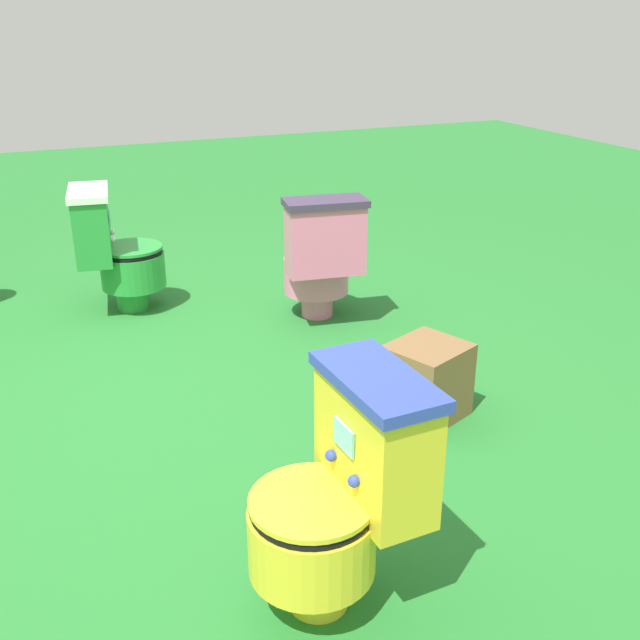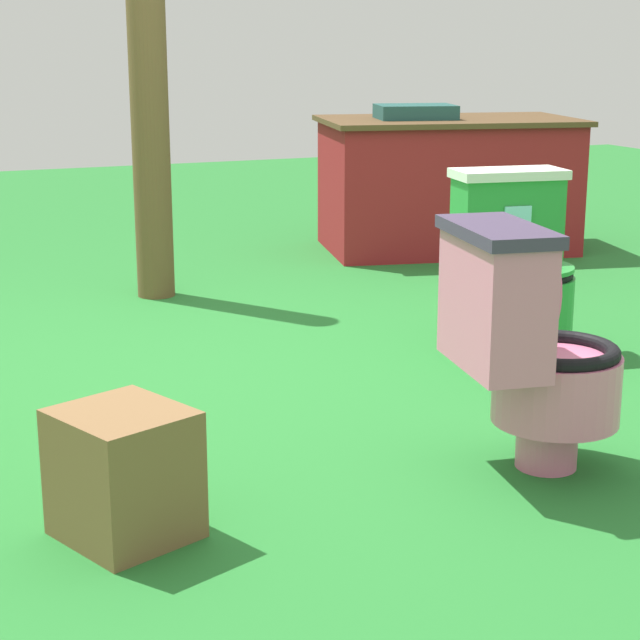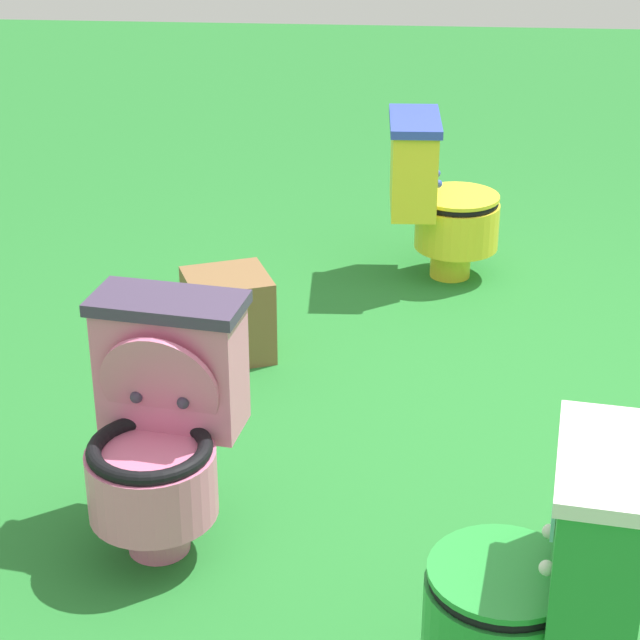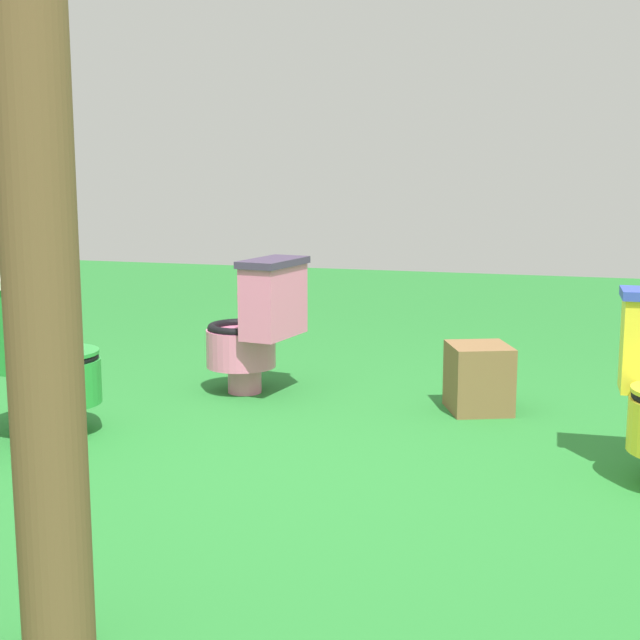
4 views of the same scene
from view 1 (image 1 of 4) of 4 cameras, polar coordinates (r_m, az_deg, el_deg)
The scene contains 5 objects.
ground at distance 3.49m, azimuth -13.61°, elevation -6.17°, with size 14.00×14.00×0.00m, color #26752D.
toilet_green at distance 4.45m, azimuth -15.42°, elevation 5.21°, with size 0.47×0.55×0.73m.
toilet_pink at distance 4.14m, azimuth 0.02°, elevation 4.81°, with size 0.55×0.47×0.73m.
toilet_yellow at distance 2.18m, azimuth 1.57°, elevation -13.13°, with size 0.44×0.51×0.73m.
small_crate at distance 3.25m, azimuth 8.15°, elevation -4.60°, with size 0.31×0.29×0.33m, color brown.
Camera 1 is at (-3.04, 0.43, 1.65)m, focal length 41.88 mm.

